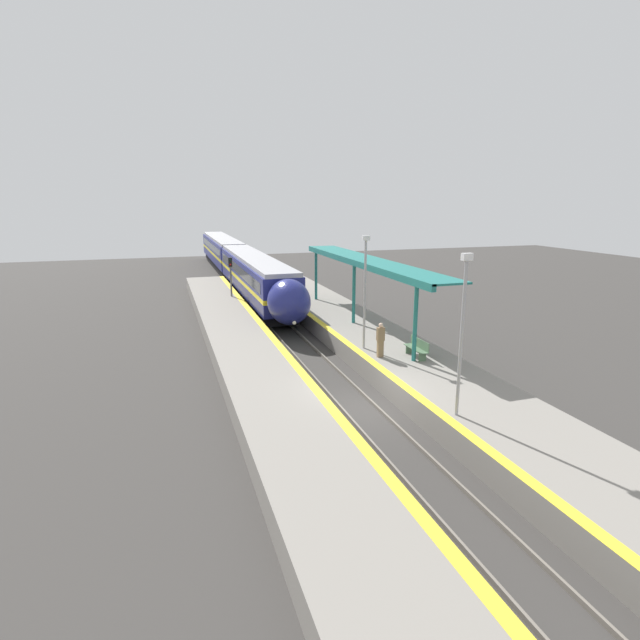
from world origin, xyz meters
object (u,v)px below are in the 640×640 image
at_px(lamppost_mid, 365,285).
at_px(railway_signal, 231,277).
at_px(train, 237,262).
at_px(person_waiting, 380,339).
at_px(lamppost_near, 462,326).
at_px(platform_bench, 417,348).

bearing_deg(lamppost_mid, railway_signal, 105.67).
height_order(train, railway_signal, railway_signal).
bearing_deg(lamppost_mid, person_waiting, -83.60).
height_order(train, person_waiting, train).
bearing_deg(lamppost_near, train, 93.51).
relative_size(train, railway_signal, 11.51).
bearing_deg(lamppost_mid, platform_bench, -49.15).
bearing_deg(platform_bench, lamppost_mid, 130.85).
bearing_deg(railway_signal, person_waiting, -75.15).
height_order(train, lamppost_near, lamppost_near).
bearing_deg(train, person_waiting, -85.34).
relative_size(person_waiting, lamppost_mid, 0.30).
bearing_deg(platform_bench, railway_signal, 109.30).
bearing_deg(person_waiting, lamppost_mid, 96.40).
distance_m(platform_bench, lamppost_near, 7.18).
distance_m(train, railway_signal, 12.31).
height_order(platform_bench, railway_signal, railway_signal).
height_order(railway_signal, lamppost_near, lamppost_near).
bearing_deg(lamppost_mid, lamppost_near, -90.00).
distance_m(train, lamppost_mid, 28.35).
bearing_deg(person_waiting, platform_bench, -18.08).
relative_size(lamppost_near, lamppost_mid, 1.00).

